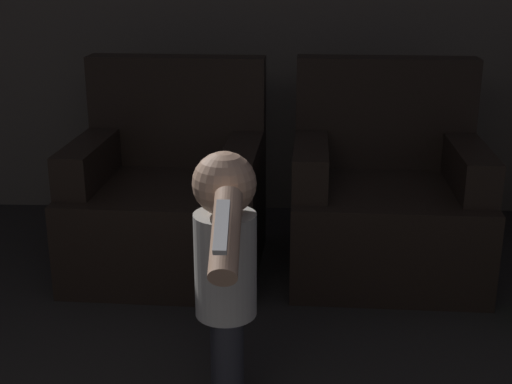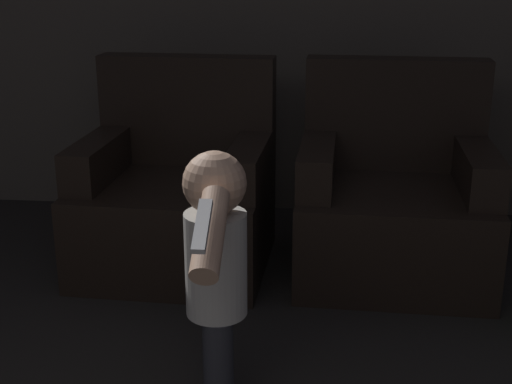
# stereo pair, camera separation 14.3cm
# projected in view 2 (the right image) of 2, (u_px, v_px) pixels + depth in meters

# --- Properties ---
(armchair_left) EXTENTS (0.94, 0.87, 1.01)m
(armchair_left) POSITION_uv_depth(u_px,v_px,m) (177.00, 197.00, 3.55)
(armchair_left) COLOR black
(armchair_left) RESTS_ON ground_plane
(armchair_right) EXTENTS (0.94, 0.87, 1.01)m
(armchair_right) POSITION_uv_depth(u_px,v_px,m) (393.00, 204.00, 3.46)
(armchair_right) COLOR black
(armchair_right) RESTS_ON ground_plane
(person_toddler) EXTENTS (0.20, 0.62, 0.92)m
(person_toddler) POSITION_uv_depth(u_px,v_px,m) (216.00, 265.00, 2.30)
(person_toddler) COLOR #28282D
(person_toddler) RESTS_ON ground_plane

